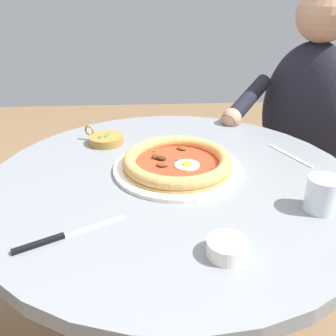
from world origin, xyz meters
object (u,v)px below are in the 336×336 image
object	(u,v)px
ramekin_capers	(227,247)
olive_pan	(106,139)
steak_knife	(55,239)
cafe_chair_diner	(313,151)
water_glass	(321,197)
fork_utensil	(290,155)
diner_person	(297,161)
dining_table	(173,227)
pizza_on_plate	(177,163)

from	to	relation	value
ramekin_capers	olive_pan	world-z (taller)	olive_pan
steak_knife	cafe_chair_diner	size ratio (longest dim) A/B	0.23
olive_pan	cafe_chair_diner	distance (m)	0.93
water_glass	fork_utensil	bearing A→B (deg)	81.70
steak_knife	diner_person	world-z (taller)	diner_person
water_glass	diner_person	xyz separation A→B (m)	(0.25, 0.65, -0.24)
dining_table	steak_knife	distance (m)	0.38
dining_table	pizza_on_plate	bearing A→B (deg)	64.47
pizza_on_plate	steak_knife	bearing A→B (deg)	-132.89
pizza_on_plate	cafe_chair_diner	size ratio (longest dim) A/B	0.38
fork_utensil	cafe_chair_diner	bearing A→B (deg)	56.22
ramekin_capers	cafe_chair_diner	xyz separation A→B (m)	(0.58, 0.87, -0.22)
water_glass	diner_person	world-z (taller)	diner_person
dining_table	steak_knife	size ratio (longest dim) A/B	4.69
ramekin_capers	fork_utensil	world-z (taller)	ramekin_capers
fork_utensil	ramekin_capers	bearing A→B (deg)	-123.76
fork_utensil	olive_pan	bearing A→B (deg)	166.63
cafe_chair_diner	dining_table	bearing A→B (deg)	-139.13
steak_knife	fork_utensil	world-z (taller)	steak_knife
olive_pan	fork_utensil	bearing A→B (deg)	-13.37
dining_table	steak_knife	bearing A→B (deg)	-134.48
pizza_on_plate	fork_utensil	xyz separation A→B (m)	(0.32, 0.06, -0.02)
dining_table	water_glass	size ratio (longest dim) A/B	12.36
water_glass	steak_knife	bearing A→B (deg)	-172.71
steak_knife	pizza_on_plate	bearing A→B (deg)	47.11
pizza_on_plate	ramekin_capers	world-z (taller)	pizza_on_plate
steak_knife	olive_pan	size ratio (longest dim) A/B	1.64
water_glass	cafe_chair_diner	xyz separation A→B (m)	(0.35, 0.74, -0.24)
dining_table	fork_utensil	size ratio (longest dim) A/B	5.91
ramekin_capers	pizza_on_plate	bearing A→B (deg)	99.90
dining_table	fork_utensil	world-z (taller)	fork_utensil
ramekin_capers	fork_utensil	distance (m)	0.48
ramekin_capers	fork_utensil	bearing A→B (deg)	56.24
ramekin_capers	steak_knife	bearing A→B (deg)	169.00
cafe_chair_diner	pizza_on_plate	bearing A→B (deg)	-140.00
cafe_chair_diner	olive_pan	bearing A→B (deg)	-157.54
pizza_on_plate	fork_utensil	bearing A→B (deg)	11.17
pizza_on_plate	fork_utensil	world-z (taller)	pizza_on_plate
ramekin_capers	diner_person	bearing A→B (deg)	58.73
diner_person	ramekin_capers	bearing A→B (deg)	-121.27
dining_table	olive_pan	bearing A→B (deg)	130.91
olive_pan	fork_utensil	size ratio (longest dim) A/B	0.77
steak_knife	fork_utensil	size ratio (longest dim) A/B	1.26
olive_pan	diner_person	world-z (taller)	diner_person
pizza_on_plate	diner_person	xyz separation A→B (m)	(0.53, 0.44, -0.22)
olive_pan	cafe_chair_diner	bearing A→B (deg)	22.46
water_glass	ramekin_capers	bearing A→B (deg)	-150.26
pizza_on_plate	fork_utensil	size ratio (longest dim) A/B	2.09
dining_table	ramekin_capers	size ratio (longest dim) A/B	12.99
dining_table	ramekin_capers	world-z (taller)	ramekin_capers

